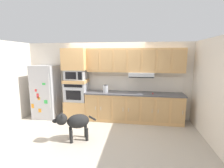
{
  "coord_description": "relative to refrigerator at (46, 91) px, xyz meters",
  "views": [
    {
      "loc": [
        1.02,
        -4.42,
        2.08
      ],
      "look_at": [
        0.29,
        0.4,
        1.24
      ],
      "focal_mm": 26.77,
      "sensor_mm": 36.0,
      "label": 1
    }
  ],
  "objects": [
    {
      "name": "dog",
      "position": [
        1.54,
        -1.44,
        -0.39
      ],
      "size": [
        0.98,
        0.58,
        0.75
      ],
      "rotation": [
        0.0,
        0.0,
        -2.69
      ],
      "color": "black",
      "rests_on": "ground"
    },
    {
      "name": "lower_cabinet_run",
      "position": [
        2.93,
        0.07,
        -0.44
      ],
      "size": [
        3.02,
        0.63,
        0.88
      ],
      "color": "tan",
      "rests_on": "ground"
    },
    {
      "name": "refrigerator",
      "position": [
        0.0,
        0.0,
        0.0
      ],
      "size": [
        0.76,
        0.73,
        1.76
      ],
      "color": "#ADADB2",
      "rests_on": "ground"
    },
    {
      "name": "back_kitchen_wall",
      "position": [
        2.0,
        0.43,
        0.37
      ],
      "size": [
        6.2,
        0.12,
        2.5
      ],
      "primitive_type": "cube",
      "color": "beige",
      "rests_on": "ground"
    },
    {
      "name": "side_panel_left",
      "position": [
        -0.8,
        -0.68,
        0.37
      ],
      "size": [
        0.12,
        7.1,
        2.5
      ],
      "primitive_type": "cube",
      "color": "beige",
      "rests_on": "ground"
    },
    {
      "name": "oven_base_cabinet",
      "position": [
        1.05,
        0.07,
        -0.58
      ],
      "size": [
        0.74,
        0.62,
        0.6
      ],
      "primitive_type": "cube",
      "color": "tan",
      "rests_on": "ground"
    },
    {
      "name": "side_panel_right",
      "position": [
        4.8,
        -0.68,
        0.37
      ],
      "size": [
        0.12,
        7.1,
        2.5
      ],
      "primitive_type": "cube",
      "color": "silver",
      "rests_on": "ground"
    },
    {
      "name": "screwdriver",
      "position": [
        3.52,
        -0.0,
        0.05
      ],
      "size": [
        0.13,
        0.12,
        0.03
      ],
      "color": "red",
      "rests_on": "countertop_slab"
    },
    {
      "name": "backsplash_panel",
      "position": [
        2.93,
        0.36,
        0.29
      ],
      "size": [
        3.06,
        0.02,
        0.5
      ],
      "primitive_type": "cube",
      "color": "silver",
      "rests_on": "countertop_slab"
    },
    {
      "name": "upper_cabinet_with_hood",
      "position": [
        2.94,
        0.19,
        1.02
      ],
      "size": [
        3.02,
        0.48,
        0.88
      ],
      "color": "tan",
      "rests_on": "backsplash_panel"
    },
    {
      "name": "countertop_slab",
      "position": [
        2.93,
        0.07,
        0.02
      ],
      "size": [
        3.06,
        0.64,
        0.04
      ],
      "primitive_type": "cube",
      "color": "#4C4C51",
      "rests_on": "lower_cabinet_run"
    },
    {
      "name": "ground_plane",
      "position": [
        2.0,
        -0.68,
        -0.88
      ],
      "size": [
        9.6,
        9.6,
        0.0
      ],
      "primitive_type": "plane",
      "color": "#B2A899"
    },
    {
      "name": "microwave",
      "position": [
        1.05,
        0.07,
        0.58
      ],
      "size": [
        0.64,
        0.54,
        0.32
      ],
      "color": "#A8AAAF",
      "rests_on": "appliance_mid_shelf"
    },
    {
      "name": "appliance_upper_cabinet",
      "position": [
        1.05,
        0.07,
        1.08
      ],
      "size": [
        0.74,
        0.62,
        0.68
      ],
      "primitive_type": "cube",
      "color": "tan",
      "rests_on": "microwave"
    },
    {
      "name": "built_in_oven",
      "position": [
        1.05,
        0.07,
        0.02
      ],
      "size": [
        0.7,
        0.62,
        0.6
      ],
      "color": "#A8AAAF",
      "rests_on": "oven_base_cabinet"
    },
    {
      "name": "appliance_mid_shelf",
      "position": [
        1.05,
        0.07,
        0.37
      ],
      "size": [
        0.74,
        0.62,
        0.1
      ],
      "primitive_type": "cube",
      "color": "tan",
      "rests_on": "built_in_oven"
    },
    {
      "name": "electric_kettle",
      "position": [
        2.03,
        0.02,
        0.15
      ],
      "size": [
        0.17,
        0.17,
        0.24
      ],
      "color": "#A8AAAF",
      "rests_on": "countertop_slab"
    }
  ]
}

